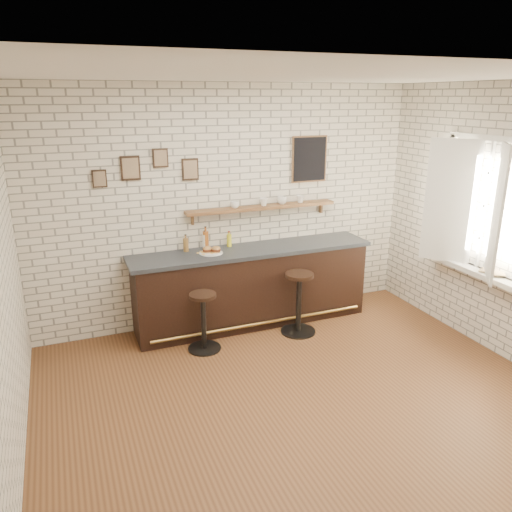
% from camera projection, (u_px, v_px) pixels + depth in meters
% --- Properties ---
extents(ground, '(5.00, 5.00, 0.00)m').
position_uv_depth(ground, '(297.00, 392.00, 5.00)').
color(ground, brown).
rests_on(ground, ground).
extents(bar_counter, '(3.10, 0.65, 1.01)m').
position_uv_depth(bar_counter, '(252.00, 286.00, 6.41)').
color(bar_counter, black).
rests_on(bar_counter, ground).
extents(sandwich_plate, '(0.28, 0.28, 0.01)m').
position_uv_depth(sandwich_plate, '(211.00, 253.00, 6.07)').
color(sandwich_plate, white).
rests_on(sandwich_plate, bar_counter).
extents(ciabatta_sandwich, '(0.22, 0.14, 0.07)m').
position_uv_depth(ciabatta_sandwich, '(212.00, 249.00, 6.06)').
color(ciabatta_sandwich, '#B5844A').
rests_on(ciabatta_sandwich, sandwich_plate).
extents(potato_chips, '(0.27, 0.17, 0.00)m').
position_uv_depth(potato_chips, '(209.00, 253.00, 6.05)').
color(potato_chips, '#F2C455').
rests_on(potato_chips, sandwich_plate).
extents(bitters_bottle_brown, '(0.07, 0.07, 0.21)m').
position_uv_depth(bitters_bottle_brown, '(186.00, 244.00, 6.13)').
color(bitters_bottle_brown, brown).
rests_on(bitters_bottle_brown, bar_counter).
extents(bitters_bottle_white, '(0.06, 0.06, 0.24)m').
position_uv_depth(bitters_bottle_white, '(205.00, 242.00, 6.21)').
color(bitters_bottle_white, white).
rests_on(bitters_bottle_white, bar_counter).
extents(bitters_bottle_amber, '(0.07, 0.07, 0.29)m').
position_uv_depth(bitters_bottle_amber, '(206.00, 240.00, 6.21)').
color(bitters_bottle_amber, '#974C18').
rests_on(bitters_bottle_amber, bar_counter).
extents(condiment_bottle_yellow, '(0.06, 0.06, 0.20)m').
position_uv_depth(condiment_bottle_yellow, '(229.00, 240.00, 6.33)').
color(condiment_bottle_yellow, yellow).
rests_on(condiment_bottle_yellow, bar_counter).
extents(bar_stool_left, '(0.41, 0.41, 0.70)m').
position_uv_depth(bar_stool_left, '(204.00, 320.00, 5.75)').
color(bar_stool_left, black).
rests_on(bar_stool_left, ground).
extents(bar_stool_right, '(0.46, 0.46, 0.79)m').
position_uv_depth(bar_stool_right, '(299.00, 301.00, 6.16)').
color(bar_stool_right, black).
rests_on(bar_stool_right, ground).
extents(wall_shelf, '(2.00, 0.18, 0.18)m').
position_uv_depth(wall_shelf, '(262.00, 207.00, 6.37)').
color(wall_shelf, brown).
rests_on(wall_shelf, ground).
extents(shelf_cup_a, '(0.12, 0.12, 0.09)m').
position_uv_depth(shelf_cup_a, '(235.00, 205.00, 6.22)').
color(shelf_cup_a, white).
rests_on(shelf_cup_a, wall_shelf).
extents(shelf_cup_b, '(0.15, 0.15, 0.10)m').
position_uv_depth(shelf_cup_b, '(264.00, 202.00, 6.36)').
color(shelf_cup_b, white).
rests_on(shelf_cup_b, wall_shelf).
extents(shelf_cup_c, '(0.17, 0.17, 0.10)m').
position_uv_depth(shelf_cup_c, '(282.00, 200.00, 6.45)').
color(shelf_cup_c, white).
rests_on(shelf_cup_c, wall_shelf).
extents(shelf_cup_d, '(0.13, 0.13, 0.09)m').
position_uv_depth(shelf_cup_d, '(300.00, 199.00, 6.54)').
color(shelf_cup_d, white).
rests_on(shelf_cup_d, wall_shelf).
extents(back_wall_decor, '(2.96, 0.02, 0.56)m').
position_uv_depth(back_wall_decor, '(247.00, 163.00, 6.21)').
color(back_wall_decor, black).
rests_on(back_wall_decor, ground).
extents(window_sill, '(0.20, 1.35, 0.06)m').
position_uv_depth(window_sill, '(471.00, 269.00, 5.84)').
color(window_sill, white).
rests_on(window_sill, ground).
extents(casement_window, '(0.40, 1.30, 1.56)m').
position_uv_depth(casement_window, '(477.00, 207.00, 5.60)').
color(casement_window, white).
rests_on(casement_window, ground).
extents(book_lower, '(0.27, 0.29, 0.02)m').
position_uv_depth(book_lower, '(489.00, 274.00, 5.58)').
color(book_lower, tan).
rests_on(book_lower, window_sill).
extents(book_upper, '(0.26, 0.27, 0.02)m').
position_uv_depth(book_upper, '(489.00, 272.00, 5.58)').
color(book_upper, tan).
rests_on(book_upper, book_lower).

